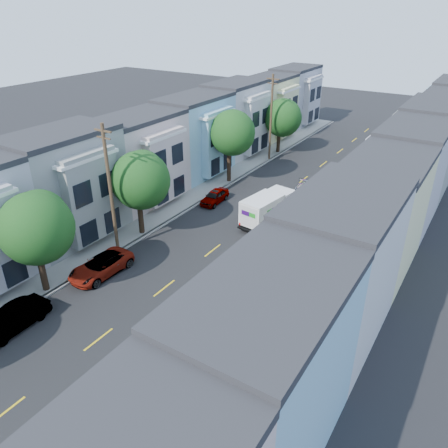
% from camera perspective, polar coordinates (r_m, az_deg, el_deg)
% --- Properties ---
extents(ground, '(160.00, 160.00, 0.00)m').
position_cam_1_polar(ground, '(30.54, -7.81, -8.33)').
color(ground, black).
rests_on(ground, ground).
extents(road_slab, '(12.00, 70.00, 0.02)m').
position_cam_1_polar(road_slab, '(41.40, 5.44, 1.94)').
color(road_slab, black).
rests_on(road_slab, ground).
extents(curb_left, '(0.30, 70.00, 0.15)m').
position_cam_1_polar(curb_left, '(44.15, -1.54, 3.82)').
color(curb_left, gray).
rests_on(curb_left, ground).
extents(curb_right, '(0.30, 70.00, 0.15)m').
position_cam_1_polar(curb_right, '(39.33, 13.28, -0.05)').
color(curb_right, gray).
rests_on(curb_right, ground).
extents(sidewalk_left, '(2.60, 70.00, 0.15)m').
position_cam_1_polar(sidewalk_left, '(44.83, -2.93, 4.17)').
color(sidewalk_left, gray).
rests_on(sidewalk_left, ground).
extents(sidewalk_right, '(2.60, 70.00, 0.15)m').
position_cam_1_polar(sidewalk_right, '(39.00, 15.06, -0.51)').
color(sidewalk_right, gray).
rests_on(sidewalk_right, ground).
extents(centerline, '(0.12, 70.00, 0.01)m').
position_cam_1_polar(centerline, '(41.40, 5.44, 1.92)').
color(centerline, gold).
rests_on(centerline, ground).
extents(townhouse_row_left, '(5.00, 70.00, 8.50)m').
position_cam_1_polar(townhouse_row_left, '(47.00, -6.74, 5.04)').
color(townhouse_row_left, beige).
rests_on(townhouse_row_left, ground).
extents(townhouse_row_right, '(5.00, 70.00, 8.50)m').
position_cam_1_polar(townhouse_row_right, '(38.31, 20.39, -2.02)').
color(townhouse_row_right, beige).
rests_on(townhouse_row_right, ground).
extents(tree_b, '(4.70, 4.70, 7.26)m').
position_cam_1_polar(tree_b, '(29.78, -23.41, -0.51)').
color(tree_b, black).
rests_on(tree_b, ground).
extents(tree_c, '(4.70, 4.70, 7.27)m').
position_cam_1_polar(tree_c, '(35.35, -10.94, 5.63)').
color(tree_c, black).
rests_on(tree_c, ground).
extents(tree_d, '(4.70, 4.70, 7.82)m').
position_cam_1_polar(tree_d, '(45.72, 1.00, 11.80)').
color(tree_d, black).
rests_on(tree_d, ground).
extents(tree_e, '(4.70, 4.70, 6.92)m').
position_cam_1_polar(tree_e, '(56.22, 7.59, 13.60)').
color(tree_e, black).
rests_on(tree_e, ground).
extents(tree_far_r, '(3.10, 3.10, 5.19)m').
position_cam_1_polar(tree_far_r, '(52.66, 20.85, 10.05)').
color(tree_far_r, black).
rests_on(tree_far_r, ground).
extents(utility_pole_near, '(1.60, 0.26, 10.00)m').
position_cam_1_polar(utility_pole_near, '(33.23, -14.61, 4.27)').
color(utility_pole_near, '#42301E').
rests_on(utility_pole_near, ground).
extents(utility_pole_far, '(1.60, 0.26, 10.00)m').
position_cam_1_polar(utility_pole_far, '(53.38, 6.16, 13.60)').
color(utility_pole_far, '#42301E').
rests_on(utility_pole_far, ground).
extents(fedex_truck, '(2.16, 5.60, 2.69)m').
position_cam_1_polar(fedex_truck, '(38.21, 5.70, 2.14)').
color(fedex_truck, silver).
rests_on(fedex_truck, ground).
extents(lead_sedan, '(2.69, 4.95, 1.41)m').
position_cam_1_polar(lead_sedan, '(43.39, 10.10, 3.86)').
color(lead_sedan, black).
rests_on(lead_sedan, ground).
extents(parked_left_b, '(1.70, 4.42, 1.45)m').
position_cam_1_polar(parked_left_b, '(29.34, -25.83, -11.17)').
color(parked_left_b, black).
rests_on(parked_left_b, ground).
extents(parked_left_c, '(2.41, 4.97, 1.36)m').
position_cam_1_polar(parked_left_c, '(32.53, -15.77, -5.33)').
color(parked_left_c, '#A5A5A5').
rests_on(parked_left_c, ground).
extents(parked_left_d, '(1.70, 3.98, 1.27)m').
position_cam_1_polar(parked_left_d, '(42.35, -1.24, 3.59)').
color(parked_left_d, black).
rests_on(parked_left_d, ground).
extents(parked_right_a, '(2.67, 5.59, 1.54)m').
position_cam_1_polar(parked_right_a, '(22.94, -12.05, -20.96)').
color(parked_right_a, slate).
rests_on(parked_right_a, ground).
extents(parked_right_b, '(2.46, 5.09, 1.48)m').
position_cam_1_polar(parked_right_b, '(27.54, -0.23, -10.61)').
color(parked_right_b, silver).
rests_on(parked_right_b, ground).
extents(parked_right_c, '(2.14, 4.41, 1.28)m').
position_cam_1_polar(parked_right_c, '(42.01, 13.34, 2.63)').
color(parked_right_c, black).
rests_on(parked_right_c, ground).
extents(parked_right_d, '(2.09, 4.52, 1.33)m').
position_cam_1_polar(parked_right_d, '(52.71, 17.89, 7.16)').
color(parked_right_d, black).
rests_on(parked_right_d, ground).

